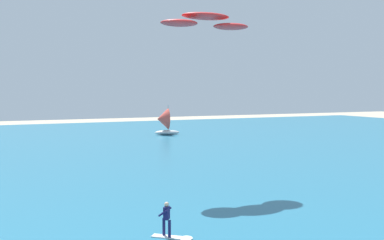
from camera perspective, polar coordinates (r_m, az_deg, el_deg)
The scene contains 4 objects.
ocean at distance 53.06m, azimuth -12.96°, elevation -3.79°, with size 160.00×90.00×0.10m, color #236B89.
kitesurfer at distance 21.32m, azimuth -2.76°, elevation -13.21°, with size 1.85×1.70×1.67m.
kite at distance 31.81m, azimuth 1.75°, elevation 12.46°, with size 6.64×2.19×1.01m.
sailboat_anchored_offshore at distance 69.32m, azimuth -3.66°, elevation -0.16°, with size 4.07×3.52×4.63m.
Camera 1 is at (-10.64, -0.27, 6.91)m, focal length 41.82 mm.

